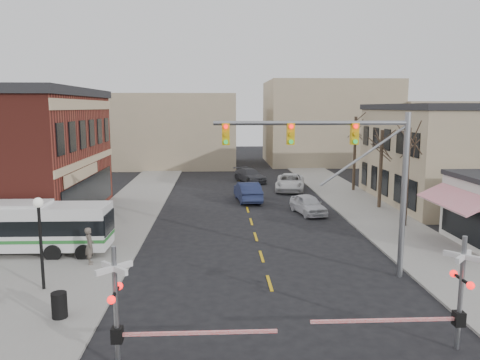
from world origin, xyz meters
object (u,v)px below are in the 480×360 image
transit_bus (9,227)px  car_b (248,192)px  rr_crossing_east (448,295)px  trash_bin (59,305)px  car_a (308,204)px  pedestrian_near (90,246)px  traffic_signal_mast (352,162)px  car_c (290,182)px  street_lamp (40,224)px  car_d (250,175)px  rr_crossing_west (130,309)px  pedestrian_far (66,232)px

transit_bus → car_b: (14.29, 14.58, -0.77)m
rr_crossing_east → trash_bin: 14.29m
car_a → pedestrian_near: (-13.71, -11.44, 0.34)m
traffic_signal_mast → car_c: bearing=87.8°
traffic_signal_mast → street_lamp: bearing=-175.7°
rr_crossing_east → car_d: rr_crossing_east is taller
rr_crossing_west → car_d: 37.80m
car_a → traffic_signal_mast: bearing=-104.7°
rr_crossing_east → pedestrian_near: size_ratio=2.88×
car_b → car_c: 6.92m
transit_bus → pedestrian_near: (4.95, -2.06, -0.53)m
traffic_signal_mast → trash_bin: size_ratio=9.16×
car_a → trash_bin: bearing=-138.3°
traffic_signal_mast → car_d: size_ratio=1.83×
car_c → car_d: car_c is taller
rr_crossing_east → car_b: size_ratio=1.07×
car_d → transit_bus: bearing=-144.6°
street_lamp → pedestrian_far: street_lamp is taller
transit_bus → street_lamp: (3.76, -5.44, 1.50)m
rr_crossing_west → car_d: rr_crossing_west is taller
pedestrian_far → transit_bus: bearing=153.1°
rr_crossing_east → pedestrian_near: (-14.44, 9.24, -0.88)m
car_a → pedestrian_far: pedestrian_far is taller
trash_bin → car_d: (9.80, 33.76, 0.11)m
rr_crossing_east → car_b: 26.40m
traffic_signal_mast → car_b: 19.89m
trash_bin → car_c: size_ratio=0.17×
pedestrian_near → pedestrian_far: 4.39m
transit_bus → street_lamp: size_ratio=2.65×
car_b → pedestrian_far: 17.49m
pedestrian_far → car_b: bearing=-11.4°
pedestrian_near → street_lamp: bearing=144.0°
traffic_signal_mast → pedestrian_near: 13.97m
car_d → pedestrian_far: bearing=-141.7°
traffic_signal_mast → car_a: 14.63m
car_c → pedestrian_far: 24.41m
street_lamp → car_d: street_lamp is taller
rr_crossing_west → pedestrian_near: (-3.90, 9.83, -0.88)m
trash_bin → car_d: size_ratio=0.20×
traffic_signal_mast → pedestrian_near: (-12.99, 2.31, -4.61)m
rr_crossing_west → rr_crossing_east: 10.56m
traffic_signal_mast → car_a: traffic_signal_mast is taller
transit_bus → trash_bin: transit_bus is taller
car_d → pedestrian_near: bearing=-134.1°
traffic_signal_mast → car_b: (-3.65, 18.95, -4.84)m
street_lamp → rr_crossing_east: bearing=-20.6°
traffic_signal_mast → car_d: bearing=95.2°
transit_bus → pedestrian_far: size_ratio=7.24×
rr_crossing_east → trash_bin: size_ratio=5.57×
rr_crossing_west → car_c: bearing=72.5°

